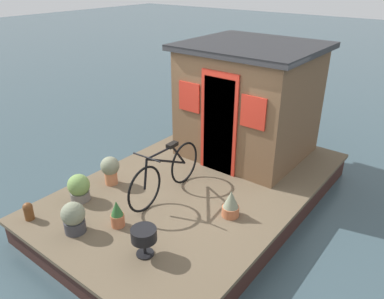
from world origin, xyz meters
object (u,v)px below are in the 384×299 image
Objects in this scene: charcoal_grill at (144,236)px; mooring_bollard at (28,211)px; bicycle at (166,173)px; potted_plant_basil at (117,214)px; potted_plant_succulent at (79,188)px; potted_plant_geranium at (74,217)px; houseboat_cabin at (249,100)px; potted_plant_rosemary at (231,204)px; potted_plant_mint at (110,169)px.

mooring_bollard is (-0.49, 1.84, -0.14)m from charcoal_grill.
bicycle is 4.21× the size of potted_plant_basil.
potted_plant_basil is 1.04× the size of charcoal_grill.
potted_plant_geranium reaches higher than potted_plant_succulent.
mooring_bollard is (-1.71, 1.13, -0.25)m from bicycle.
houseboat_cabin reaches higher than charcoal_grill.
charcoal_grill is 1.43× the size of mooring_bollard.
mooring_bollard is at bearing 129.62° from potted_plant_rosemary.
charcoal_grill is (-1.36, 0.41, 0.09)m from potted_plant_rosemary.
potted_plant_basil is (-0.09, -0.96, -0.02)m from potted_plant_succulent.
potted_plant_basil is 1.48× the size of mooring_bollard.
potted_plant_geranium is (-1.62, 1.49, 0.04)m from potted_plant_rosemary.
houseboat_cabin reaches higher than potted_plant_rosemary.
potted_plant_succulent reaches higher than charcoal_grill.
potted_plant_rosemary is at bearing -16.64° from charcoal_grill.
potted_plant_rosemary is 0.91× the size of potted_plant_geranium.
mooring_bollard is (-0.68, 1.13, -0.05)m from potted_plant_basil.
potted_plant_succulent reaches higher than potted_plant_basil.
potted_plant_succulent is at bearing 80.75° from charcoal_grill.
houseboat_cabin is at bearing -18.92° from mooring_bollard.
charcoal_grill is (0.26, -1.08, 0.06)m from potted_plant_geranium.
potted_plant_mint is at bearing 26.88° from potted_plant_geranium.
houseboat_cabin is 2.26m from bicycle.
potted_plant_basil is at bearing 75.21° from charcoal_grill.
potted_plant_rosemary is 1.43m from charcoal_grill.
charcoal_grill is (-0.19, -0.71, 0.10)m from potted_plant_basil.
potted_plant_mint reaches higher than potted_plant_basil.
potted_plant_rosemary reaches higher than potted_plant_basil.
potted_plant_mint is at bearing 102.56° from potted_plant_rosemary.
potted_plant_basil is 0.74m from charcoal_grill.
mooring_bollard is at bearing 161.08° from houseboat_cabin.
bicycle reaches higher than potted_plant_geranium.
potted_plant_rosemary is (0.15, -1.11, -0.20)m from bicycle.
potted_plant_rosemary is (1.18, -1.12, 0.00)m from potted_plant_basil.
potted_plant_mint is 0.63m from potted_plant_succulent.
charcoal_grill is at bearing -171.26° from houseboat_cabin.
potted_plant_basil reaches higher than charcoal_grill.
bicycle is (-2.15, 0.19, -0.66)m from houseboat_cabin.
potted_plant_rosemary is (0.46, -2.08, -0.08)m from potted_plant_mint.
potted_plant_geranium is at bearing -72.72° from mooring_bollard.
potted_plant_rosemary is at bearing -155.15° from houseboat_cabin.
potted_plant_succulent is 1.05× the size of potted_plant_rosemary.
potted_plant_mint is at bearing 154.90° from houseboat_cabin.
bicycle is at bearing 97.83° from potted_plant_rosemary.
houseboat_cabin is 1.35× the size of bicycle.
bicycle is 3.93× the size of potted_plant_succulent.
bicycle is 1.53m from potted_plant_geranium.
charcoal_grill is (-3.36, -0.52, -0.77)m from houseboat_cabin.
potted_plant_basil is at bearing 176.49° from houseboat_cabin.
potted_plant_succulent is 1.11× the size of charcoal_grill.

